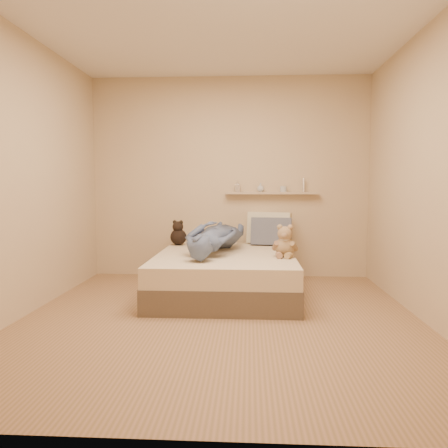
# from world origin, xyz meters

# --- Properties ---
(room) EXTENTS (3.80, 3.80, 3.80)m
(room) POSITION_xyz_m (0.00, 0.00, 1.30)
(room) COLOR #9B6F50
(room) RESTS_ON ground
(bed) EXTENTS (1.50, 1.90, 0.45)m
(bed) POSITION_xyz_m (0.00, 0.93, 0.22)
(bed) COLOR brown
(bed) RESTS_ON floor
(game_console) EXTENTS (0.16, 0.12, 0.05)m
(game_console) POSITION_xyz_m (-0.22, 0.35, 0.58)
(game_console) COLOR #AFB2B6
(game_console) RESTS_ON bed
(teddy_bear) EXTENTS (0.28, 0.28, 0.35)m
(teddy_bear) POSITION_xyz_m (0.63, 0.71, 0.59)
(teddy_bear) COLOR #9F8157
(teddy_bear) RESTS_ON bed
(dark_plush) EXTENTS (0.21, 0.21, 0.32)m
(dark_plush) POSITION_xyz_m (-0.63, 1.56, 0.59)
(dark_plush) COLOR black
(dark_plush) RESTS_ON bed
(pillow_cream) EXTENTS (0.59, 0.36, 0.42)m
(pillow_cream) POSITION_xyz_m (0.52, 1.76, 0.65)
(pillow_cream) COLOR beige
(pillow_cream) RESTS_ON bed
(pillow_grey) EXTENTS (0.52, 0.27, 0.36)m
(pillow_grey) POSITION_xyz_m (0.54, 1.62, 0.62)
(pillow_grey) COLOR #575B6A
(pillow_grey) RESTS_ON bed
(person) EXTENTS (0.80, 1.56, 0.35)m
(person) POSITION_xyz_m (-0.12, 1.00, 0.63)
(person) COLOR slate
(person) RESTS_ON bed
(wall_shelf) EXTENTS (1.20, 0.12, 0.03)m
(wall_shelf) POSITION_xyz_m (0.55, 1.84, 1.10)
(wall_shelf) COLOR tan
(wall_shelf) RESTS_ON wall_back
(shelf_bottles) EXTENTS (0.90, 0.10, 0.18)m
(shelf_bottles) POSITION_xyz_m (0.46, 1.84, 1.17)
(shelf_bottles) COLOR silver
(shelf_bottles) RESTS_ON wall_shelf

